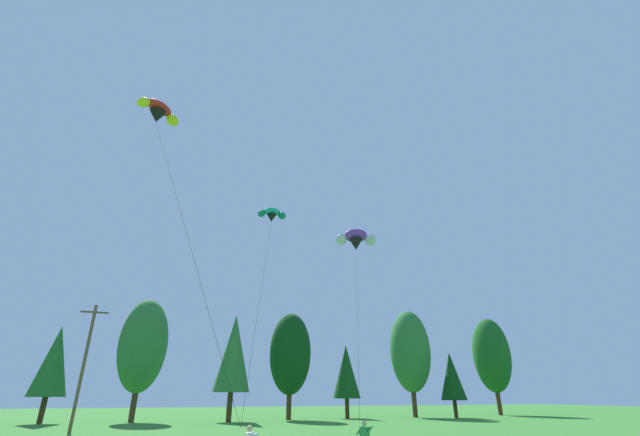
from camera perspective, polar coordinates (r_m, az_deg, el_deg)
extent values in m
cylinder|color=#472D19|center=(55.76, -33.90, -21.12)|extent=(0.56, 0.56, 2.57)
cone|color=#236628|center=(55.86, -32.73, -16.16)|extent=(3.78, 3.78, 7.32)
cylinder|color=#472D19|center=(54.75, -24.29, -22.45)|extent=(0.63, 0.63, 3.39)
ellipsoid|color=#2D7033|center=(55.02, -23.15, -15.75)|extent=(5.45, 5.45, 10.60)
cylinder|color=#472D19|center=(52.14, -12.36, -24.06)|extent=(0.60, 0.60, 3.06)
cone|color=#2D7033|center=(52.34, -11.79, -17.63)|extent=(4.19, 4.19, 8.71)
cylinder|color=#472D19|center=(55.79, -4.31, -24.33)|extent=(0.61, 0.61, 3.19)
ellipsoid|color=#0F3D14|center=(56.00, -4.11, -18.04)|extent=(5.24, 5.24, 10.00)
cylinder|color=#472D19|center=(59.31, 3.76, -24.67)|extent=(0.54, 0.54, 2.36)
cone|color=#144719|center=(59.37, 3.64, -20.28)|extent=(3.60, 3.60, 6.73)
cylinder|color=#472D19|center=(63.08, 12.87, -23.57)|extent=(0.65, 0.65, 3.55)
ellipsoid|color=#2D7033|center=(63.35, 12.30, -17.40)|extent=(5.63, 5.63, 11.13)
cylinder|color=#472D19|center=(62.86, 18.14, -23.71)|extent=(0.52, 0.52, 2.14)
cone|color=#0F3D14|center=(62.89, 17.65, -19.99)|extent=(3.41, 3.41, 6.09)
cylinder|color=#472D19|center=(74.05, 23.40, -22.23)|extent=(0.65, 0.65, 3.58)
ellipsoid|color=#19561E|center=(74.29, 22.53, -16.98)|extent=(5.66, 5.66, 11.22)
cylinder|color=brown|center=(40.89, -29.78, -17.23)|extent=(0.26, 0.26, 9.90)
cube|color=brown|center=(41.36, -28.57, -11.32)|extent=(2.20, 0.14, 0.14)
sphere|color=tan|center=(17.34, -9.63, -26.65)|extent=(0.22, 0.22, 0.22)
cylinder|color=white|center=(17.59, -9.95, -27.50)|extent=(0.53, 0.14, 0.35)
cube|color=#2D8E47|center=(20.39, 6.16, -27.51)|extent=(0.40, 0.45, 0.60)
sphere|color=tan|center=(20.36, 6.10, -26.28)|extent=(0.22, 0.22, 0.22)
cylinder|color=#2D8E47|center=(20.25, 6.77, -27.06)|extent=(0.49, 0.35, 0.35)
cylinder|color=#2D8E47|center=(20.51, 5.50, -27.06)|extent=(0.49, 0.35, 0.35)
ellipsoid|color=red|center=(36.90, -21.24, 13.97)|extent=(2.49, 2.30, 1.02)
ellipsoid|color=yellow|center=(37.28, -19.64, 12.56)|extent=(1.42, 1.48, 1.22)
ellipsoid|color=yellow|center=(36.12, -23.09, 14.43)|extent=(1.47, 1.42, 1.22)
cone|color=black|center=(36.50, -21.54, 12.84)|extent=(1.71, 1.71, 1.05)
cylinder|color=black|center=(25.32, -18.39, -0.05)|extent=(6.02, 13.14, 21.08)
ellipsoid|color=purple|center=(37.05, 4.95, -2.44)|extent=(2.40, 2.01, 1.29)
ellipsoid|color=silver|center=(37.10, 6.95, -2.99)|extent=(1.17, 1.50, 1.41)
ellipsoid|color=silver|center=(36.79, 2.97, -2.95)|extent=(1.46, 1.44, 1.41)
cone|color=black|center=(36.90, 4.97, -3.67)|extent=(1.46, 1.46, 0.99)
cylinder|color=black|center=(27.93, 5.16, -12.08)|extent=(6.45, 13.28, 12.90)
ellipsoid|color=teal|center=(35.30, -6.63, 0.83)|extent=(1.45, 1.01, 0.78)
ellipsoid|color=#0F666B|center=(35.33, -5.26, 0.31)|extent=(0.84, 0.83, 0.88)
ellipsoid|color=#0F666B|center=(35.10, -8.05, 0.62)|extent=(0.90, 0.82, 0.88)
cone|color=black|center=(35.16, -6.69, -0.02)|extent=(0.84, 0.84, 0.67)
cylinder|color=black|center=(25.53, -7.98, -9.01)|extent=(4.11, 14.63, 14.53)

